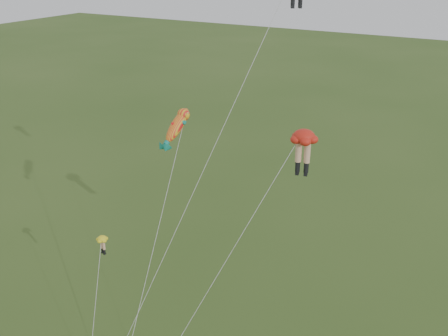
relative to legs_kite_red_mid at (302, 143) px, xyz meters
The scene contains 3 objects.
legs_kite_red_mid is the anchor object (origin of this frame).
legs_kite_yellow 15.16m from the legs_kite_red_mid, 157.40° to the right, with size 2.19×4.77×7.95m.
fish_kite 8.83m from the legs_kite_red_mid, behind, with size 2.55×11.75×16.05m.
Camera 1 is at (16.51, -18.74, 25.46)m, focal length 40.00 mm.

